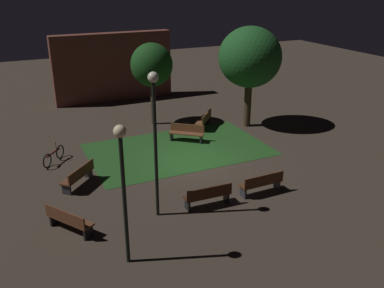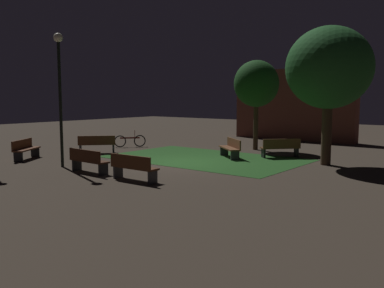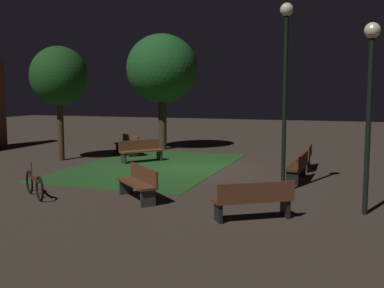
% 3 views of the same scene
% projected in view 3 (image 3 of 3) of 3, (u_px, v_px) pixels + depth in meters
% --- Properties ---
extents(ground_plane, '(60.00, 60.00, 0.00)m').
position_uv_depth(ground_plane, '(193.00, 168.00, 17.39)').
color(ground_plane, '#3D3328').
extents(grass_lawn, '(8.69, 5.43, 0.01)m').
position_uv_depth(grass_lawn, '(153.00, 166.00, 17.91)').
color(grass_lawn, '#23511E').
rests_on(grass_lawn, ground).
extents(bench_corner, '(1.82, 0.54, 0.88)m').
position_uv_depth(bench_corner, '(299.00, 166.00, 14.95)').
color(bench_corner, '#422314').
rests_on(bench_corner, ground).
extents(bench_path_side, '(1.81, 0.52, 0.88)m').
position_uv_depth(bench_path_side, '(306.00, 156.00, 17.18)').
color(bench_path_side, '#512D19').
rests_on(bench_path_side, ground).
extents(bench_near_trees, '(1.59, 1.63, 0.88)m').
position_uv_depth(bench_near_trees, '(139.00, 182.00, 12.33)').
color(bench_near_trees, brown).
rests_on(bench_near_trees, ground).
extents(bench_back_row, '(1.70, 1.51, 0.88)m').
position_uv_depth(bench_back_row, '(141.00, 150.00, 18.93)').
color(bench_back_row, brown).
rests_on(bench_back_row, ground).
extents(bench_front_left, '(1.39, 1.77, 0.88)m').
position_uv_depth(bench_front_left, '(254.00, 199.00, 10.39)').
color(bench_front_left, brown).
rests_on(bench_front_left, ground).
extents(bench_by_lamp, '(1.56, 1.66, 0.88)m').
position_uv_depth(bench_by_lamp, '(128.00, 144.00, 21.05)').
color(bench_by_lamp, brown).
rests_on(bench_by_lamp, ground).
extents(tree_lawn_side, '(2.34, 2.34, 4.67)m').
position_uv_depth(tree_lawn_side, '(59.00, 77.00, 19.08)').
color(tree_lawn_side, '#423021').
rests_on(tree_lawn_side, ground).
extents(tree_right_canopy, '(3.44, 3.44, 5.60)m').
position_uv_depth(tree_right_canopy, '(162.00, 69.00, 22.67)').
color(tree_right_canopy, '#423021').
rests_on(tree_right_canopy, ground).
extents(lamp_post_path_center, '(0.36, 0.36, 5.24)m').
position_uv_depth(lamp_post_path_center, '(285.00, 68.00, 12.88)').
color(lamp_post_path_center, black).
rests_on(lamp_post_path_center, ground).
extents(lamp_post_near_wall, '(0.36, 0.36, 4.39)m').
position_uv_depth(lamp_post_near_wall, '(370.00, 85.00, 10.61)').
color(lamp_post_near_wall, black).
rests_on(lamp_post_near_wall, ground).
extents(bicycle, '(1.15, 1.39, 0.93)m').
position_uv_depth(bicycle, '(34.00, 185.00, 12.67)').
color(bicycle, black).
rests_on(bicycle, ground).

